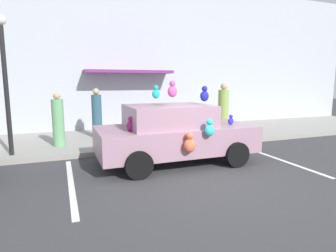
{
  "coord_description": "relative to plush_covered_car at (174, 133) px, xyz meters",
  "views": [
    {
      "loc": [
        -3.04,
        -5.14,
        2.14
      ],
      "look_at": [
        -0.2,
        2.28,
        0.9
      ],
      "focal_mm": 30.38,
      "sensor_mm": 36.0,
      "label": 1
    }
  ],
  "objects": [
    {
      "name": "storefront_building",
      "position": [
        0.25,
        5.47,
        2.39
      ],
      "size": [
        24.0,
        1.25,
        6.4
      ],
      "color": "#B2B7C1",
      "rests_on": "ground"
    },
    {
      "name": "street_lamp_post",
      "position": [
        -4.09,
        1.82,
        1.63
      ],
      "size": [
        0.28,
        0.28,
        3.7
      ],
      "color": "black",
      "rests_on": "sidewalk"
    },
    {
      "name": "sidewalk",
      "position": [
        0.25,
        3.32,
        -0.72
      ],
      "size": [
        24.0,
        4.0,
        0.15
      ],
      "primitive_type": "cube",
      "color": "gray",
      "rests_on": "ground"
    },
    {
      "name": "parking_stripe_front",
      "position": [
        2.85,
        -0.68,
        -0.8
      ],
      "size": [
        0.12,
        3.6,
        0.01
      ],
      "primitive_type": "cube",
      "color": "silver",
      "rests_on": "ground"
    },
    {
      "name": "pedestrian_by_lamp",
      "position": [
        2.84,
        2.19,
        0.25
      ],
      "size": [
        0.39,
        0.39,
        1.94
      ],
      "color": "#91AF52",
      "rests_on": "sidewalk"
    },
    {
      "name": "pedestrian_walking_past",
      "position": [
        -2.86,
        2.54,
        0.12
      ],
      "size": [
        0.35,
        0.35,
        1.68
      ],
      "color": "#6AA770",
      "rests_on": "sidewalk"
    },
    {
      "name": "pedestrian_near_shopfront",
      "position": [
        -1.55,
        3.57,
        0.17
      ],
      "size": [
        0.35,
        0.35,
        1.76
      ],
      "color": "#2F5368",
      "rests_on": "sidewalk"
    },
    {
      "name": "ground_plane",
      "position": [
        0.25,
        -1.68,
        -0.8
      ],
      "size": [
        60.0,
        60.0,
        0.0
      ],
      "primitive_type": "plane",
      "color": "#38383A"
    },
    {
      "name": "teddy_bear_on_sidewalk",
      "position": [
        2.17,
        2.01,
        -0.27
      ],
      "size": [
        0.43,
        0.36,
        0.82
      ],
      "color": "beige",
      "rests_on": "sidewalk"
    },
    {
      "name": "parking_stripe_rear",
      "position": [
        -2.65,
        -0.68,
        -0.8
      ],
      "size": [
        0.12,
        3.6,
        0.01
      ],
      "primitive_type": "cube",
      "color": "silver",
      "rests_on": "ground"
    },
    {
      "name": "plush_covered_car",
      "position": [
        0.0,
        0.0,
        0.0
      ],
      "size": [
        4.12,
        2.17,
        2.17
      ],
      "color": "#A37A8D",
      "rests_on": "ground"
    }
  ]
}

